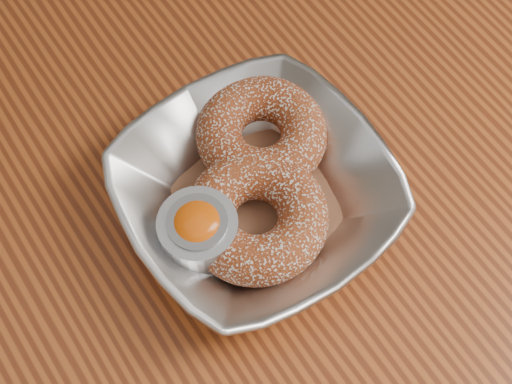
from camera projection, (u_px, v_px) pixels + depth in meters
table at (269, 248)px, 0.68m from camera, size 1.20×0.80×0.75m
serving_bowl at (256, 194)px, 0.56m from camera, size 0.21×0.21×0.05m
parchment at (256, 203)px, 0.58m from camera, size 0.19×0.19×0.00m
donut_back at (261, 134)px, 0.58m from camera, size 0.13×0.13×0.04m
donut_front at (256, 217)px, 0.55m from camera, size 0.13×0.13×0.04m
ramekin at (199, 232)px, 0.54m from camera, size 0.06×0.06×0.05m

